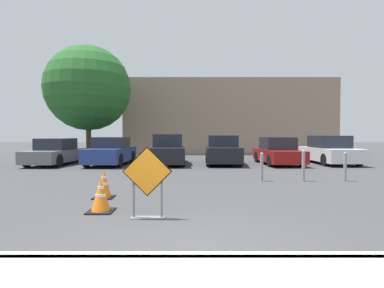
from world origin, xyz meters
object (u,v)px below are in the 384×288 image
(parked_car_nearest, at_px, (56,153))
(parked_car_fifth, at_px, (278,152))
(parked_car_sixth, at_px, (330,151))
(bollard_nearest, at_px, (262,166))
(traffic_cone_nearest, at_px, (101,196))
(parked_car_fourth, at_px, (223,151))
(traffic_cone_second, at_px, (104,184))
(road_closed_sign, at_px, (148,179))
(bollard_second, at_px, (304,165))
(bollard_third, at_px, (346,166))
(parked_car_third, at_px, (168,151))
(parked_car_second, at_px, (112,152))

(parked_car_nearest, xyz_separation_m, parked_car_fifth, (11.91, 0.23, 0.02))
(parked_car_sixth, distance_m, bollard_nearest, 8.12)
(traffic_cone_nearest, xyz_separation_m, parked_car_nearest, (-5.37, 9.71, 0.31))
(traffic_cone_nearest, relative_size, parked_car_fifth, 0.17)
(parked_car_nearest, height_order, parked_car_fourth, parked_car_fourth)
(traffic_cone_second, bearing_deg, bollard_nearest, 30.34)
(road_closed_sign, bearing_deg, bollard_second, 44.41)
(parked_car_nearest, xyz_separation_m, bollard_third, (12.57, -5.62, -0.11))
(parked_car_sixth, height_order, bollard_third, parked_car_sixth)
(parked_car_sixth, bearing_deg, bollard_nearest, 49.56)
(traffic_cone_nearest, distance_m, parked_car_third, 10.05)
(parked_car_third, bearing_deg, traffic_cone_nearest, 83.22)
(parked_car_second, bearing_deg, parked_car_fifth, -175.80)
(parked_car_nearest, bearing_deg, parked_car_second, -178.50)
(bollard_third, bearing_deg, parked_car_second, 149.88)
(bollard_third, bearing_deg, parked_car_sixth, 69.54)
(parked_car_fourth, bearing_deg, parked_car_sixth, -175.15)
(parked_car_fourth, bearing_deg, parked_car_fifth, -179.63)
(parked_car_fourth, xyz_separation_m, parked_car_fifth, (2.98, -0.08, -0.06))
(parked_car_third, distance_m, bollard_third, 8.88)
(parked_car_fifth, height_order, bollard_nearest, parked_car_fifth)
(parked_car_nearest, bearing_deg, traffic_cone_second, 123.66)
(traffic_cone_nearest, height_order, parked_car_fifth, parked_car_fifth)
(traffic_cone_second, distance_m, parked_car_sixth, 13.33)
(parked_car_second, relative_size, parked_car_fifth, 1.01)
(road_closed_sign, bearing_deg, parked_car_sixth, 52.00)
(parked_car_fifth, bearing_deg, bollard_nearest, 66.91)
(traffic_cone_nearest, bearing_deg, parked_car_nearest, 118.95)
(road_closed_sign, distance_m, parked_car_nearest, 12.08)
(parked_car_fourth, relative_size, bollard_nearest, 4.10)
(parked_car_fourth, bearing_deg, parked_car_third, 1.70)
(parked_car_sixth, distance_m, bollard_third, 6.65)
(road_closed_sign, xyz_separation_m, bollard_nearest, (3.26, 4.61, -0.24))
(bollard_second, bearing_deg, parked_car_nearest, 153.21)
(parked_car_fourth, height_order, bollard_nearest, parked_car_fourth)
(parked_car_fifth, xyz_separation_m, bollard_second, (-0.79, -5.84, -0.09))
(road_closed_sign, xyz_separation_m, traffic_cone_second, (-1.39, 1.88, -0.42))
(parked_car_second, height_order, parked_car_third, parked_car_third)
(parked_car_third, height_order, parked_car_fifth, parked_car_third)
(bollard_nearest, height_order, bollard_second, bollard_second)
(parked_car_fifth, distance_m, bollard_third, 5.88)
(parked_car_fifth, bearing_deg, parked_car_third, -3.05)
(traffic_cone_second, height_order, parked_car_fifth, parked_car_fifth)
(parked_car_third, distance_m, parked_car_fourth, 2.98)
(road_closed_sign, relative_size, parked_car_fourth, 0.34)
(parked_car_sixth, bearing_deg, bollard_second, 58.29)
(road_closed_sign, distance_m, traffic_cone_second, 2.38)
(traffic_cone_nearest, xyz_separation_m, parked_car_second, (-2.39, 9.65, 0.34))
(traffic_cone_nearest, xyz_separation_m, traffic_cone_second, (-0.34, 1.37, 0.01))
(road_closed_sign, relative_size, parked_car_fifth, 0.34)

